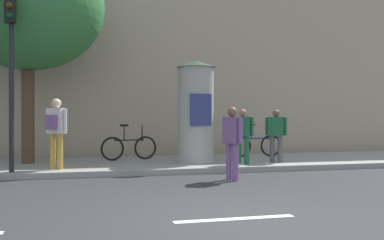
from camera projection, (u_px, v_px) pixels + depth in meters
name	position (u px, v px, depth m)	size (l,w,h in m)	color
ground_plane	(235.00, 219.00, 6.45)	(80.00, 80.00, 0.00)	#2B2B2D
sidewalk_curb	(154.00, 164.00, 13.23)	(36.00, 4.00, 0.15)	gray
lane_markings	(235.00, 219.00, 6.45)	(25.80, 0.16, 0.01)	silver
building_backdrop	(133.00, 43.00, 18.05)	(36.00, 5.00, 8.90)	tan
traffic_light	(11.00, 51.00, 10.59)	(0.24, 0.45, 4.27)	black
poster_column	(196.00, 111.00, 13.08)	(1.15, 1.15, 2.96)	#9E9B93
street_tree	(28.00, 6.00, 12.70)	(4.28, 4.28, 6.29)	#4C3826
pedestrian_in_dark_shirt	(232.00, 137.00, 10.38)	(0.39, 0.58, 1.70)	#724C84
pedestrian_near_pole	(56.00, 127.00, 11.32)	(0.53, 0.52, 1.78)	#B78C33
pedestrian_in_light_jacket	(276.00, 132.00, 13.03)	(0.54, 0.45, 1.53)	#4C4C51
pedestrian_in_red_top	(243.00, 132.00, 12.52)	(0.55, 0.41, 1.53)	#1E5938
bicycle_leaning	(129.00, 147.00, 13.76)	(1.75, 0.41, 1.09)	black
bicycle_upright	(256.00, 145.00, 14.90)	(1.77, 0.21, 1.09)	black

